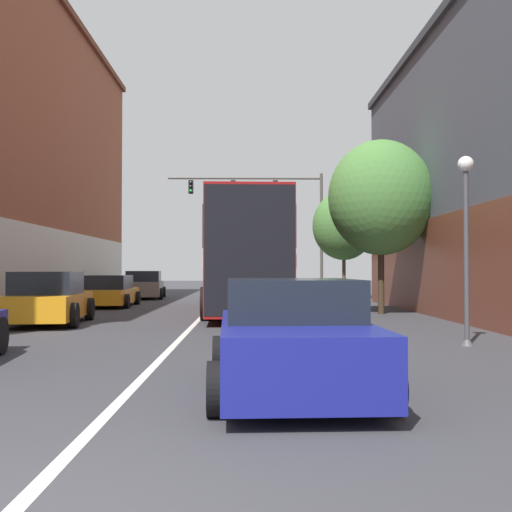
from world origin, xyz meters
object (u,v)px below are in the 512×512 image
object	(u,v)px
hatchback_foreground	(292,338)
parked_car_left_near	(48,299)
bus	(244,253)
street_tree_near	(381,198)
traffic_signal_gantry	(272,204)
street_tree_far	(344,226)
parked_car_left_mid	(144,285)
parked_car_left_far	(108,292)
street_lamp	(466,235)

from	to	relation	value
hatchback_foreground	parked_car_left_near	world-z (taller)	parked_car_left_near
bus	hatchback_foreground	world-z (taller)	bus
street_tree_near	traffic_signal_gantry	bearing A→B (deg)	101.72
hatchback_foreground	parked_car_left_near	bearing A→B (deg)	31.42
bus	street_tree_far	bearing A→B (deg)	-30.78
parked_car_left_near	traffic_signal_gantry	size ratio (longest dim) A/B	0.46
hatchback_foreground	street_tree_near	distance (m)	14.02
bus	traffic_signal_gantry	distance (m)	14.25
parked_car_left_mid	traffic_signal_gantry	bearing A→B (deg)	-65.67
parked_car_left_near	street_tree_near	xyz separation A→B (m)	(10.09, 3.78, 3.30)
parked_car_left_far	traffic_signal_gantry	bearing A→B (deg)	-35.45
parked_car_left_far	traffic_signal_gantry	world-z (taller)	traffic_signal_gantry
parked_car_left_far	street_tree_far	bearing A→B (deg)	-61.85
parked_car_left_near	street_tree_near	size ratio (longest dim) A/B	0.71
parked_car_left_far	street_tree_near	xyz separation A→B (m)	(10.32, -4.27, 3.38)
hatchback_foreground	traffic_signal_gantry	size ratio (longest dim) A/B	0.42
parked_car_left_near	bus	bearing A→B (deg)	-52.12
parked_car_left_mid	parked_car_left_far	xyz separation A→B (m)	(-0.29, -6.95, -0.08)
street_lamp	hatchback_foreground	bearing A→B (deg)	-130.87
bus	street_tree_far	xyz separation A→B (m)	(5.12, 9.16, 1.67)
street_tree_far	bus	bearing A→B (deg)	-119.21
street_tree_near	hatchback_foreground	bearing A→B (deg)	-107.27
traffic_signal_gantry	hatchback_foreground	bearing A→B (deg)	-91.85
traffic_signal_gantry	street_tree_far	world-z (taller)	traffic_signal_gantry
bus	street_tree_near	xyz separation A→B (m)	(4.70, -1.32, 1.86)
traffic_signal_gantry	bus	bearing A→B (deg)	-96.47
hatchback_foreground	street_tree_far	world-z (taller)	street_tree_far
parked_car_left_far	street_tree_far	size ratio (longest dim) A/B	0.83
traffic_signal_gantry	street_lamp	bearing A→B (deg)	-83.00
parked_car_left_far	street_tree_far	xyz separation A→B (m)	(10.75, 6.22, 3.19)
hatchback_foreground	parked_car_left_far	xyz separation A→B (m)	(-6.28, 17.27, -0.05)
parked_car_left_far	parked_car_left_mid	bearing A→B (deg)	-4.33
parked_car_left_near	traffic_signal_gantry	world-z (taller)	traffic_signal_gantry
parked_car_left_far	bus	bearing A→B (deg)	-119.53
bus	traffic_signal_gantry	world-z (taller)	traffic_signal_gantry
parked_car_left_near	parked_car_left_far	size ratio (longest dim) A/B	0.91
traffic_signal_gantry	street_tree_far	bearing A→B (deg)	-52.38
traffic_signal_gantry	street_tree_far	size ratio (longest dim) A/B	1.65
bus	parked_car_left_near	world-z (taller)	bus
hatchback_foreground	traffic_signal_gantry	bearing A→B (deg)	-3.71
bus	street_lamp	world-z (taller)	bus
street_tree_near	street_tree_far	xyz separation A→B (m)	(0.43, 10.49, -0.19)
hatchback_foreground	street_tree_far	bearing A→B (deg)	-12.63
parked_car_left_near	street_tree_far	xyz separation A→B (m)	(10.52, 14.26, 3.11)
hatchback_foreground	parked_car_left_mid	bearing A→B (deg)	12.02
parked_car_left_near	street_lamp	size ratio (longest dim) A/B	1.12
hatchback_foreground	parked_car_left_mid	xyz separation A→B (m)	(-5.98, 24.22, 0.03)
bus	street_tree_near	distance (m)	5.22
parked_car_left_near	parked_car_left_mid	world-z (taller)	parked_car_left_near
parked_car_left_mid	parked_car_left_far	size ratio (longest dim) A/B	1.00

